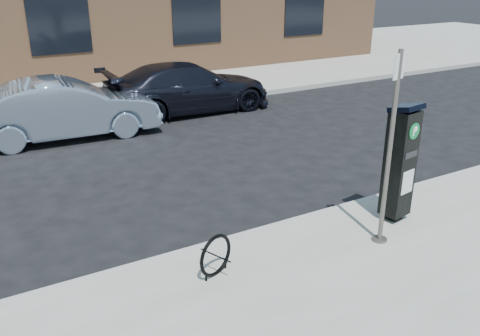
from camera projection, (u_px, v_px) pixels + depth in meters
ground at (242, 242)px, 7.85m from camera, size 120.00×120.00×0.00m
sidewalk_far at (55, 78)px, 19.10m from camera, size 60.00×12.00×0.15m
curb_near at (243, 238)px, 7.81m from camera, size 60.00×0.12×0.16m
curb_far at (99, 115)px, 14.28m from camera, size 60.00×0.12×0.16m
parking_kiosk at (400, 162)px, 7.89m from camera, size 0.50×0.46×1.93m
sign_pole at (389, 152)px, 7.08m from camera, size 0.24×0.23×2.82m
bike_rack at (216, 256)px, 6.65m from camera, size 0.57×0.26×0.59m
car_silver at (65, 109)px, 12.40m from camera, size 4.54×1.82×1.47m
car_dark at (188, 87)px, 14.70m from camera, size 4.95×2.07×1.43m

